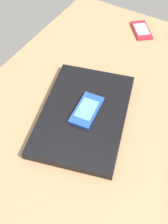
% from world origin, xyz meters
% --- Properties ---
extents(desk_surface, '(1.20, 0.80, 0.03)m').
position_xyz_m(desk_surface, '(0.00, 0.00, 0.01)').
color(desk_surface, '#9E7751').
rests_on(desk_surface, ground).
extents(laptop_closed, '(0.39, 0.31, 0.02)m').
position_xyz_m(laptop_closed, '(0.04, 0.06, 0.04)').
color(laptop_closed, black).
rests_on(laptop_closed, desk_surface).
extents(cell_phone_on_laptop, '(0.12, 0.07, 0.01)m').
position_xyz_m(cell_phone_on_laptop, '(0.05, 0.05, 0.06)').
color(cell_phone_on_laptop, '#1E479E').
rests_on(cell_phone_on_laptop, laptop_closed).
extents(cell_phone_on_desk, '(0.12, 0.11, 0.01)m').
position_xyz_m(cell_phone_on_desk, '(0.49, 0.08, 0.03)').
color(cell_phone_on_desk, red).
rests_on(cell_phone_on_desk, desk_surface).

